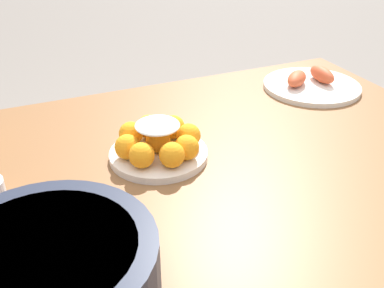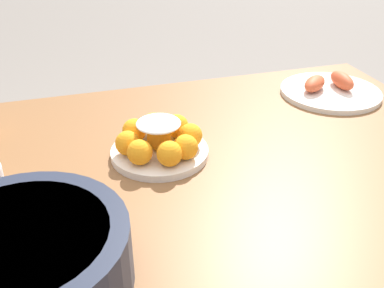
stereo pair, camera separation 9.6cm
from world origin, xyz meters
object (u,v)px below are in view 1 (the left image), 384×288
at_px(serving_bowl, 48,273).
at_px(seafood_platter, 311,84).
at_px(dining_table, 224,197).
at_px(cake_plate, 159,144).

height_order(serving_bowl, seafood_platter, serving_bowl).
relative_size(dining_table, serving_bowl, 3.96).
distance_m(cake_plate, seafood_platter, 0.58).
bearing_deg(cake_plate, seafood_platter, -160.71).
bearing_deg(seafood_platter, dining_table, 32.64).
bearing_deg(dining_table, seafood_platter, -147.36).
bearing_deg(seafood_platter, cake_plate, 19.29).
bearing_deg(dining_table, serving_bowl, 30.19).
bearing_deg(seafood_platter, serving_bowl, 31.46).
xyz_separation_m(cake_plate, serving_bowl, (0.27, 0.31, 0.02)).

